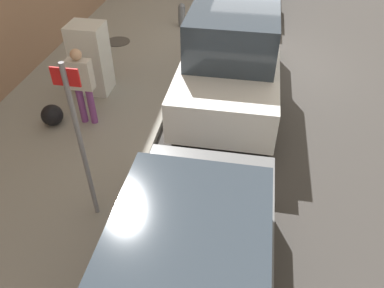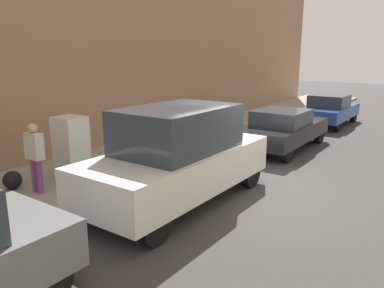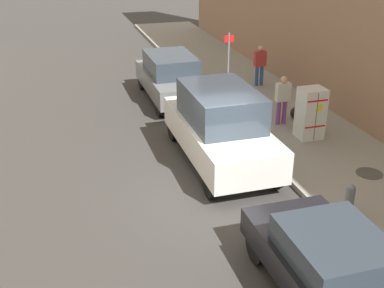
{
  "view_description": "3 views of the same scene",
  "coord_description": "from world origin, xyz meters",
  "px_view_note": "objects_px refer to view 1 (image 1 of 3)",
  "views": [
    {
      "loc": [
        -0.22,
        -9.32,
        4.78
      ],
      "look_at": [
        -1.05,
        -4.66,
        0.88
      ],
      "focal_mm": 35.0,
      "sensor_mm": 36.0,
      "label": 1
    },
    {
      "loc": [
        4.22,
        -8.02,
        3.26
      ],
      "look_at": [
        -1.33,
        -0.23,
        0.97
      ],
      "focal_mm": 35.0,
      "sensor_mm": 36.0,
      "label": 2
    },
    {
      "loc": [
        3.62,
        9.93,
        6.2
      ],
      "look_at": [
        0.2,
        -1.5,
        0.72
      ],
      "focal_mm": 45.0,
      "sensor_mm": 36.0,
      "label": 3
    }
  ],
  "objects_px": {
    "street_sign_post": "(80,140)",
    "parked_van_white": "(232,54)",
    "pedestrian_walking_far": "(82,82)",
    "trash_bag": "(52,115)",
    "discarded_refrigerator": "(91,59)",
    "fire_hydrant": "(182,15)"
  },
  "relations": [
    {
      "from": "street_sign_post",
      "to": "pedestrian_walking_far",
      "type": "distance_m",
      "value": 2.57
    },
    {
      "from": "pedestrian_walking_far",
      "to": "trash_bag",
      "type": "bearing_deg",
      "value": 26.01
    },
    {
      "from": "street_sign_post",
      "to": "fire_hydrant",
      "type": "bearing_deg",
      "value": 90.97
    },
    {
      "from": "trash_bag",
      "to": "parked_van_white",
      "type": "bearing_deg",
      "value": 29.33
    },
    {
      "from": "fire_hydrant",
      "to": "parked_van_white",
      "type": "distance_m",
      "value": 4.09
    },
    {
      "from": "discarded_refrigerator",
      "to": "street_sign_post",
      "type": "relative_size",
      "value": 0.61
    },
    {
      "from": "street_sign_post",
      "to": "pedestrian_walking_far",
      "type": "height_order",
      "value": "street_sign_post"
    },
    {
      "from": "discarded_refrigerator",
      "to": "fire_hydrant",
      "type": "distance_m",
      "value": 4.3
    },
    {
      "from": "discarded_refrigerator",
      "to": "fire_hydrant",
      "type": "height_order",
      "value": "discarded_refrigerator"
    },
    {
      "from": "street_sign_post",
      "to": "parked_van_white",
      "type": "bearing_deg",
      "value": 66.73
    },
    {
      "from": "parked_van_white",
      "to": "discarded_refrigerator",
      "type": "bearing_deg",
      "value": -170.94
    },
    {
      "from": "fire_hydrant",
      "to": "pedestrian_walking_far",
      "type": "distance_m",
      "value": 5.44
    },
    {
      "from": "pedestrian_walking_far",
      "to": "parked_van_white",
      "type": "height_order",
      "value": "parked_van_white"
    },
    {
      "from": "discarded_refrigerator",
      "to": "street_sign_post",
      "type": "height_order",
      "value": "street_sign_post"
    },
    {
      "from": "pedestrian_walking_far",
      "to": "street_sign_post",
      "type": "bearing_deg",
      "value": 123.38
    },
    {
      "from": "pedestrian_walking_far",
      "to": "parked_van_white",
      "type": "bearing_deg",
      "value": -139.12
    },
    {
      "from": "trash_bag",
      "to": "parked_van_white",
      "type": "xyz_separation_m",
      "value": [
        3.47,
        1.95,
        0.72
      ]
    },
    {
      "from": "discarded_refrigerator",
      "to": "parked_van_white",
      "type": "height_order",
      "value": "parked_van_white"
    },
    {
      "from": "trash_bag",
      "to": "street_sign_post",
      "type": "bearing_deg",
      "value": -50.06
    },
    {
      "from": "street_sign_post",
      "to": "pedestrian_walking_far",
      "type": "relative_size",
      "value": 1.6
    },
    {
      "from": "street_sign_post",
      "to": "fire_hydrant",
      "type": "height_order",
      "value": "street_sign_post"
    },
    {
      "from": "trash_bag",
      "to": "parked_van_white",
      "type": "distance_m",
      "value": 4.05
    }
  ]
}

